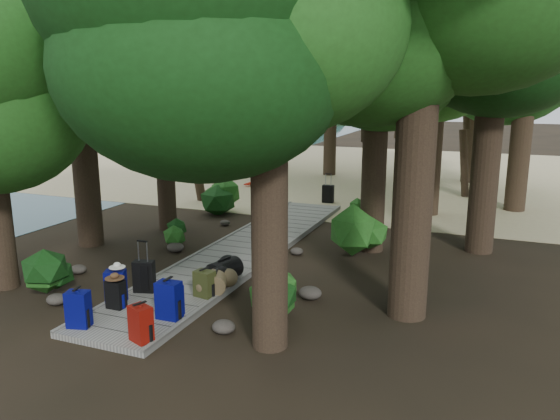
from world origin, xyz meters
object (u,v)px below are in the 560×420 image
at_px(backpack_right_d, 205,282).
at_px(sun_lounger, 424,191).
at_px(lone_suitcase_on_sand, 328,194).
at_px(suitcase_on_boardwalk, 144,276).
at_px(backpack_left_c, 116,285).
at_px(backpack_right_c, 172,299).
at_px(duffel_right_khaki, 217,282).
at_px(backpack_left_a, 78,307).
at_px(kayak, 256,182).
at_px(backpack_left_b, 116,293).
at_px(backpack_right_b, 169,298).
at_px(duffel_right_black, 224,270).
at_px(backpack_right_a, 141,322).

height_order(backpack_right_d, sun_lounger, backpack_right_d).
bearing_deg(lone_suitcase_on_sand, suitcase_on_boardwalk, -97.26).
distance_m(backpack_left_c, backpack_right_c, 1.41).
bearing_deg(duffel_right_khaki, backpack_right_d, -128.71).
height_order(backpack_left_a, backpack_right_c, backpack_left_a).
xyz_separation_m(backpack_right_d, kayak, (-4.61, 12.79, -0.26)).
relative_size(backpack_left_b, lone_suitcase_on_sand, 0.94).
height_order(backpack_right_b, sun_lounger, backpack_right_b).
height_order(backpack_left_a, duffel_right_black, backpack_left_a).
bearing_deg(sun_lounger, suitcase_on_boardwalk, -103.29).
bearing_deg(duffel_right_khaki, backpack_right_b, -119.14).
bearing_deg(backpack_right_c, backpack_left_c, 178.31).
height_order(backpack_left_b, duffel_right_khaki, backpack_left_b).
bearing_deg(backpack_left_b, backpack_left_a, -95.35).
distance_m(backpack_right_c, duffel_right_khaki, 1.43).
bearing_deg(backpack_right_a, backpack_left_b, 165.15).
height_order(backpack_right_d, suitcase_on_boardwalk, suitcase_on_boardwalk).
bearing_deg(lone_suitcase_on_sand, sun_lounger, 31.11).
height_order(backpack_left_b, lone_suitcase_on_sand, backpack_left_b).
bearing_deg(backpack_right_d, kayak, 120.19).
height_order(backpack_right_b, lone_suitcase_on_sand, backpack_right_b).
distance_m(backpack_left_a, suitcase_on_boardwalk, 1.91).
bearing_deg(backpack_right_a, duffel_right_khaki, 110.39).
relative_size(backpack_right_c, duffel_right_khaki, 1.00).
relative_size(backpack_right_a, backpack_right_b, 0.88).
bearing_deg(backpack_right_c, suitcase_on_boardwalk, 149.26).
xyz_separation_m(backpack_left_c, backpack_right_c, (1.41, -0.12, -0.05)).
height_order(backpack_right_b, backpack_right_c, backpack_right_b).
distance_m(duffel_right_black, suitcase_on_boardwalk, 1.78).
xyz_separation_m(backpack_right_b, duffel_right_black, (0.02, 2.21, -0.16)).
xyz_separation_m(duffel_right_khaki, kayak, (-4.71, 12.44, -0.17)).
bearing_deg(backpack_left_b, backpack_right_c, 4.94).
relative_size(backpack_left_b, sun_lounger, 0.34).
height_order(backpack_right_b, suitcase_on_boardwalk, backpack_right_b).
relative_size(backpack_left_b, backpack_right_a, 0.90).
xyz_separation_m(backpack_left_a, duffel_right_black, (1.34, 3.15, -0.13)).
bearing_deg(lone_suitcase_on_sand, backpack_left_c, -97.91).
bearing_deg(kayak, suitcase_on_boardwalk, -51.24).
bearing_deg(kayak, backpack_left_a, -53.25).
relative_size(backpack_right_c, suitcase_on_boardwalk, 0.96).
xyz_separation_m(backpack_right_a, duffel_right_khaki, (0.09, 2.55, -0.14)).
relative_size(backpack_left_b, backpack_right_d, 1.03).
xyz_separation_m(backpack_left_b, backpack_right_a, (1.33, -1.02, 0.03)).
bearing_deg(backpack_right_b, duffel_right_khaki, 82.01).
bearing_deg(kayak, backpack_left_b, -52.17).
bearing_deg(backpack_right_d, suitcase_on_boardwalk, -159.20).
bearing_deg(lone_suitcase_on_sand, duffel_right_black, -90.13).
bearing_deg(backpack_right_c, kayak, 111.03).
distance_m(kayak, sun_lounger, 7.47).
relative_size(backpack_left_c, sun_lounger, 0.39).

